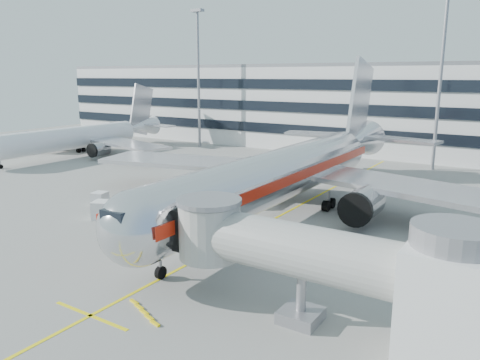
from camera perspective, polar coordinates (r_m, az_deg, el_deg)
The scene contains 15 objects.
ground at distance 38.89m, azimuth -1.63°, elevation -7.79°, with size 180.00×180.00×0.00m, color gray.
lead_in_line at distance 47.05m, azimuth 5.26°, elevation -4.17°, with size 0.25×70.00×0.01m, color yellow.
stop_bar at distance 29.43m, azimuth -17.77°, elevation -15.46°, with size 6.00×0.25×0.01m, color yellow.
main_jet at distance 47.51m, azimuth 6.32°, elevation 1.24°, with size 50.95×48.70×16.06m.
jet_bridge at distance 25.53m, azimuth 11.08°, elevation -9.94°, with size 17.80×4.50×7.00m.
terminal at distance 90.57m, azimuth 19.69°, elevation 8.28°, with size 150.00×24.25×15.60m.
light_mast_west at distance 91.02m, azimuth -5.11°, elevation 13.43°, with size 2.40×1.20×25.45m.
light_mast_centre at distance 73.16m, azimuth 23.37°, elevation 12.68°, with size 2.40×1.20×25.45m.
second_jet at distance 85.68m, azimuth -18.82°, elevation 5.02°, with size 38.21×36.52×12.04m.
belt_loader at distance 47.93m, azimuth -8.66°, elevation -3.06°, with size 5.30×2.24×2.50m.
baggage_tug at distance 43.62m, azimuth -11.97°, elevation -4.63°, with size 2.90×2.42×1.90m.
cargo_container_left at distance 47.07m, azimuth -16.43°, elevation -3.52°, with size 2.18×2.18×1.77m.
cargo_container_right at distance 51.80m, azimuth -16.69°, elevation -2.22°, with size 1.66×1.66×1.50m.
cargo_container_front at distance 43.81m, azimuth -14.76°, elevation -4.73°, with size 1.72×1.72×1.60m.
ramp_worker at distance 41.77m, azimuth -10.63°, elevation -5.10°, with size 0.72×0.47×1.98m, color #BAFC1A.
Camera 1 is at (20.59, -30.06, 13.59)m, focal length 35.00 mm.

